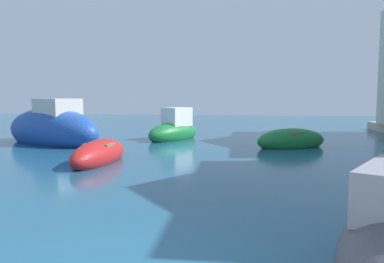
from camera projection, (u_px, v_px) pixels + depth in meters
The scene contains 4 objects.
moored_boat_0 at pixel (291, 141), 15.58m from camera, with size 3.28×2.30×1.03m.
moored_boat_1 at pixel (99, 155), 11.95m from camera, with size 1.32×3.32×0.95m.
moored_boat_2 at pixel (52, 129), 17.00m from camera, with size 6.35×5.07×2.49m.
moored_boat_7 at pixel (174, 130), 18.48m from camera, with size 2.75×3.59×1.82m.
Camera 1 is at (1.38, -3.83, 2.09)m, focal length 35.14 mm.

